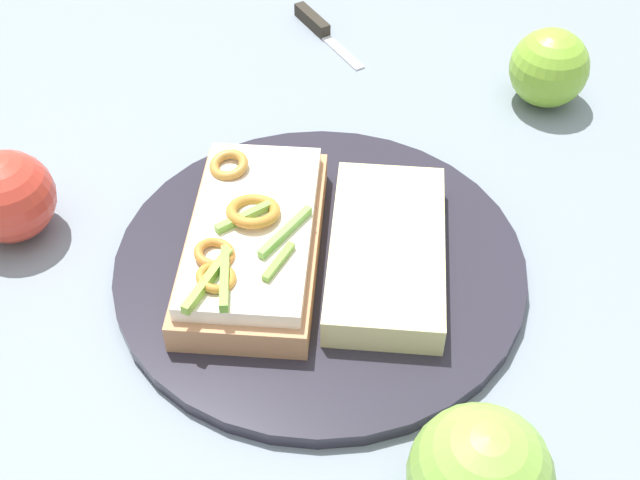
% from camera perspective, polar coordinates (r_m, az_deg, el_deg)
% --- Properties ---
extents(ground_plane, '(2.00, 2.00, 0.00)m').
position_cam_1_polar(ground_plane, '(0.63, 0.00, -2.03)').
color(ground_plane, slate).
rests_on(ground_plane, ground).
extents(plate, '(0.30, 0.30, 0.01)m').
position_cam_1_polar(plate, '(0.62, 0.00, -1.66)').
color(plate, '#27242E').
rests_on(plate, ground_plane).
extents(sandwich, '(0.12, 0.19, 0.05)m').
position_cam_1_polar(sandwich, '(0.61, -4.56, 0.09)').
color(sandwich, tan).
rests_on(sandwich, plate).
extents(bread_slice_side, '(0.10, 0.17, 0.02)m').
position_cam_1_polar(bread_slice_side, '(0.61, 4.51, -0.76)').
color(bread_slice_side, beige).
rests_on(bread_slice_side, plate).
extents(apple_0, '(0.11, 0.11, 0.08)m').
position_cam_1_polar(apple_0, '(0.49, 10.69, -15.37)').
color(apple_0, '#7FB041').
rests_on(apple_0, ground_plane).
extents(apple_2, '(0.10, 0.10, 0.07)m').
position_cam_1_polar(apple_2, '(0.79, 15.14, 11.11)').
color(apple_2, '#7FB331').
rests_on(apple_2, ground_plane).
extents(apple_3, '(0.08, 0.08, 0.07)m').
position_cam_1_polar(apple_3, '(0.67, -20.23, 2.76)').
color(apple_3, red).
rests_on(apple_3, ground_plane).
extents(knife, '(0.09, 0.09, 0.01)m').
position_cam_1_polar(knife, '(0.88, -0.05, 14.09)').
color(knife, silver).
rests_on(knife, ground_plane).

